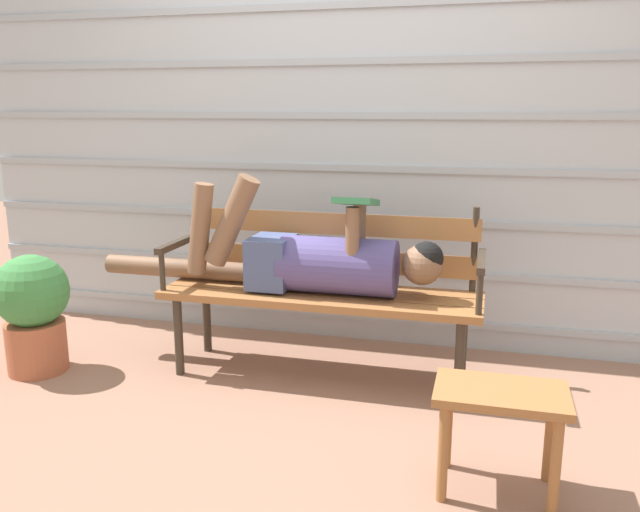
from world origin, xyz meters
TOP-DOWN VIEW (x-y plane):
  - ground_plane at (0.00, 0.00)m, footprint 12.00×12.00m
  - house_siding at (0.00, 0.76)m, footprint 4.53×0.08m
  - park_bench at (0.00, 0.23)m, footprint 1.56×0.45m
  - reclining_person at (-0.05, 0.16)m, footprint 1.78×0.27m
  - footstool at (0.85, -0.64)m, footprint 0.45×0.28m
  - potted_plant at (-1.41, -0.14)m, footprint 0.37×0.37m

SIDE VIEW (x-z plane):
  - ground_plane at x=0.00m, z-range 0.00..0.00m
  - footstool at x=0.85m, z-range 0.11..0.49m
  - potted_plant at x=-1.41m, z-range 0.03..0.63m
  - park_bench at x=0.00m, z-range 0.05..0.90m
  - reclining_person at x=-0.05m, z-range 0.31..0.89m
  - house_siding at x=0.00m, z-range 0.00..2.26m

